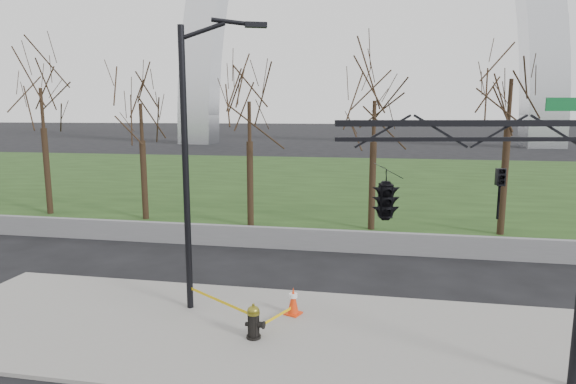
% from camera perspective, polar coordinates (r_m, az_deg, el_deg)
% --- Properties ---
extents(ground, '(500.00, 500.00, 0.00)m').
position_cam_1_polar(ground, '(13.12, -4.70, -16.37)').
color(ground, black).
rests_on(ground, ground).
extents(sidewalk, '(18.00, 6.00, 0.10)m').
position_cam_1_polar(sidewalk, '(13.10, -4.70, -16.17)').
color(sidewalk, gray).
rests_on(sidewalk, ground).
extents(grass_strip, '(120.00, 40.00, 0.06)m').
position_cam_1_polar(grass_strip, '(41.90, 6.11, 1.54)').
color(grass_strip, '#1B3212').
rests_on(grass_strip, ground).
extents(guardrail, '(60.00, 0.30, 0.90)m').
position_cam_1_polar(guardrail, '(20.34, 1.22, -5.58)').
color(guardrail, '#59595B').
rests_on(guardrail, ground).
extents(tree_row, '(33.97, 4.00, 7.69)m').
position_cam_1_polar(tree_row, '(25.20, -10.90, 4.99)').
color(tree_row, black).
rests_on(tree_row, ground).
extents(fire_hydrant, '(0.56, 0.37, 0.90)m').
position_cam_1_polar(fire_hydrant, '(12.48, -4.05, -15.17)').
color(fire_hydrant, black).
rests_on(fire_hydrant, sidewalk).
extents(traffic_cone, '(0.52, 0.52, 0.78)m').
position_cam_1_polar(traffic_cone, '(13.79, 0.62, -12.79)').
color(traffic_cone, red).
rests_on(traffic_cone, sidewalk).
extents(street_light, '(2.30, 0.98, 8.21)m').
position_cam_1_polar(street_light, '(13.59, -11.16, 4.98)').
color(street_light, black).
rests_on(street_light, ground).
extents(traffic_signal_mast, '(5.01, 2.54, 6.00)m').
position_cam_1_polar(traffic_signal_mast, '(9.60, 15.98, -0.26)').
color(traffic_signal_mast, black).
rests_on(traffic_signal_mast, ground).
extents(caution_tape, '(3.03, 1.61, 0.46)m').
position_cam_1_polar(caution_tape, '(13.30, -5.64, -13.45)').
color(caution_tape, '#DDB20B').
rests_on(caution_tape, ground).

